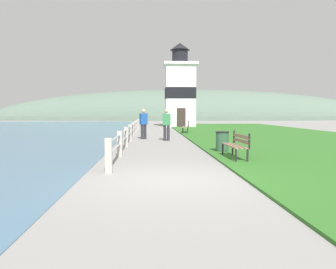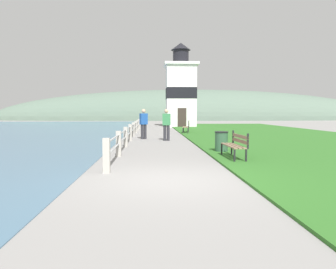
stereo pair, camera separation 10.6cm
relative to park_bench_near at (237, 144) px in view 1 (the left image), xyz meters
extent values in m
plane|color=gray|center=(-2.42, -3.26, -0.54)|extent=(160.00, 160.00, 0.00)
cube|color=#2D6623|center=(5.28, 10.49, -0.51)|extent=(12.00, 41.27, 0.06)
cube|color=#A8A399|center=(-4.03, -2.26, -0.07)|extent=(0.18, 0.18, 0.93)
cube|color=#A8A399|center=(-4.03, 0.93, -0.07)|extent=(0.18, 0.18, 0.93)
cube|color=#A8A399|center=(-4.03, 4.13, -0.07)|extent=(0.18, 0.18, 0.93)
cube|color=#A8A399|center=(-4.03, 7.33, -0.07)|extent=(0.18, 0.18, 0.93)
cube|color=#A8A399|center=(-4.03, 10.53, -0.07)|extent=(0.18, 0.18, 0.93)
cube|color=#A8A399|center=(-4.03, 13.72, -0.07)|extent=(0.18, 0.18, 0.93)
cube|color=#A8A399|center=(-4.03, 16.92, -0.07)|extent=(0.18, 0.18, 0.93)
cube|color=#A8A399|center=(-4.03, 20.12, -0.07)|extent=(0.18, 0.18, 0.93)
cylinder|color=#B2B2B7|center=(-4.03, 8.93, 0.25)|extent=(0.06, 22.38, 0.06)
cylinder|color=#B2B2B7|center=(-4.03, 8.93, -0.07)|extent=(0.06, 22.38, 0.06)
cube|color=#846B51|center=(-0.24, -0.01, -0.07)|extent=(0.15, 1.76, 0.04)
cube|color=#846B51|center=(-0.09, 0.00, -0.07)|extent=(0.15, 1.76, 0.04)
cube|color=#846B51|center=(0.06, 0.00, -0.07)|extent=(0.15, 1.76, 0.04)
cube|color=#846B51|center=(0.14, 0.00, 0.25)|extent=(0.09, 1.75, 0.11)
cube|color=#846B51|center=(0.14, 0.00, 0.09)|extent=(0.09, 1.75, 0.11)
cube|color=black|center=(-0.26, -0.86, -0.31)|extent=(0.05, 0.05, 0.45)
cube|color=black|center=(-0.29, 0.85, -0.31)|extent=(0.05, 0.05, 0.45)
cube|color=black|center=(0.11, -0.85, -0.31)|extent=(0.05, 0.05, 0.45)
cube|color=black|center=(0.08, 0.85, -0.31)|extent=(0.05, 0.05, 0.45)
cube|color=black|center=(0.16, -0.85, 0.16)|extent=(0.05, 0.05, 0.49)
cube|color=black|center=(0.12, 0.85, 0.16)|extent=(0.05, 0.05, 0.49)
cube|color=#846B51|center=(-0.42, 13.61, -0.07)|extent=(0.35, 1.83, 0.04)
cube|color=#846B51|center=(-0.28, 13.59, -0.07)|extent=(0.35, 1.83, 0.04)
cube|color=#846B51|center=(-0.13, 13.57, -0.07)|extent=(0.35, 1.83, 0.04)
cube|color=#846B51|center=(-0.05, 13.56, 0.25)|extent=(0.29, 1.82, 0.11)
cube|color=#846B51|center=(-0.05, 13.56, 0.09)|extent=(0.29, 1.82, 0.11)
cube|color=black|center=(-0.58, 12.73, -0.31)|extent=(0.06, 0.06, 0.45)
cube|color=black|center=(-0.35, 14.49, -0.31)|extent=(0.06, 0.06, 0.45)
cube|color=black|center=(-0.21, 12.68, -0.31)|extent=(0.06, 0.06, 0.45)
cube|color=black|center=(0.02, 14.45, -0.31)|extent=(0.06, 0.06, 0.45)
cube|color=black|center=(-0.16, 12.68, 0.16)|extent=(0.06, 0.06, 0.49)
cube|color=black|center=(0.07, 14.44, 0.16)|extent=(0.06, 0.06, 0.49)
cube|color=white|center=(0.29, 24.30, 2.70)|extent=(3.08, 3.08, 6.48)
cube|color=black|center=(0.29, 24.30, 3.03)|extent=(3.12, 3.12, 1.17)
cube|color=white|center=(0.29, 24.30, 6.07)|extent=(3.54, 3.54, 0.25)
cylinder|color=black|center=(0.29, 24.30, 6.90)|extent=(1.69, 1.69, 1.41)
cone|color=black|center=(0.29, 24.30, 7.99)|extent=(2.11, 2.11, 0.78)
cube|color=#332823|center=(0.29, 22.74, 0.46)|extent=(0.90, 0.06, 2.00)
cylinder|color=#28282D|center=(-2.11, 7.34, -0.11)|extent=(0.16, 0.16, 0.86)
cylinder|color=#28282D|center=(-1.91, 7.32, -0.11)|extent=(0.16, 0.16, 0.86)
cube|color=#337A47|center=(-2.01, 7.33, 0.65)|extent=(0.46, 0.29, 0.65)
sphere|color=tan|center=(-2.01, 7.33, 1.11)|extent=(0.23, 0.23, 0.23)
cylinder|color=#28282D|center=(-3.40, 8.43, -0.10)|extent=(0.16, 0.16, 0.87)
cylinder|color=#28282D|center=(-3.22, 8.52, -0.10)|extent=(0.16, 0.16, 0.87)
cube|color=#1E4C99|center=(-3.31, 8.47, 0.65)|extent=(0.49, 0.41, 0.65)
sphere|color=tan|center=(-3.31, 8.47, 1.12)|extent=(0.23, 0.23, 0.23)
cylinder|color=#2D5138|center=(-0.09, 1.86, -0.14)|extent=(0.50, 0.50, 0.80)
cylinder|color=black|center=(-0.09, 1.86, 0.28)|extent=(0.54, 0.54, 0.04)
ellipsoid|color=#566B5B|center=(5.58, 54.25, -0.54)|extent=(80.00, 16.00, 12.00)
camera|label=1|loc=(-2.95, -10.88, 1.08)|focal=35.00mm
camera|label=2|loc=(-2.84, -10.88, 1.08)|focal=35.00mm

